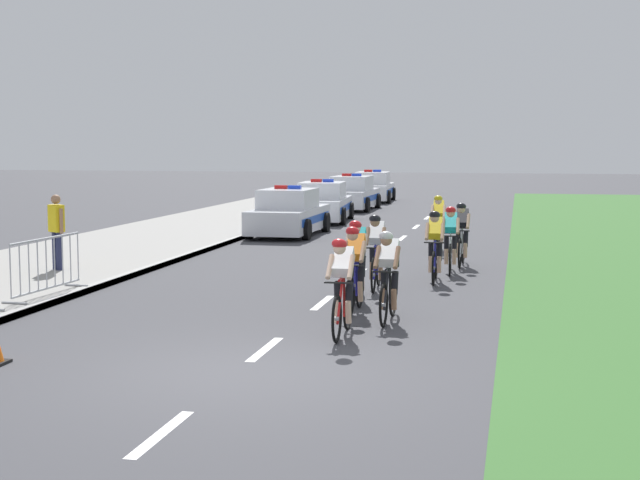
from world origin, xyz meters
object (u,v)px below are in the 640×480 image
Objects in this scene: cyclist_ninth at (438,222)px; cyclist_fourth at (357,259)px; police_car_nearest at (289,214)px; police_car_furthest at (373,188)px; cyclist_sixth at (450,239)px; police_car_second at (323,204)px; cyclist_seventh at (435,245)px; cyclist_second at (388,275)px; police_car_third at (352,194)px; cyclist_third at (355,268)px; cyclist_lead at (342,285)px; cyclist_eighth at (462,233)px; crowd_barrier_middle at (46,267)px; cyclist_fifth at (376,251)px; spectator_back at (56,227)px.

cyclist_fourth is at bearing -95.39° from cyclist_ninth.
police_car_nearest and police_car_furthest have the same top height.
cyclist_sixth is 14.11m from police_car_second.
cyclist_fourth is 0.39× the size of police_car_furthest.
cyclist_seventh is (-0.22, -1.43, 0.00)m from cyclist_sixth.
police_car_third reaches higher than cyclist_second.
cyclist_third is at bearing -79.86° from police_car_third.
cyclist_ninth is at bearing 87.70° from cyclist_lead.
police_car_furthest is at bearing 90.00° from police_car_nearest.
cyclist_eighth is at bearing -63.41° from police_car_second.
crowd_barrier_middle is (-7.24, -6.63, -0.14)m from cyclist_eighth.
cyclist_fourth and cyclist_ninth have the same top height.
police_car_nearest reaches higher than cyclist_fifth.
cyclist_fourth is 12.52m from police_car_nearest.
police_car_furthest is (-4.22, 29.25, -0.11)m from cyclist_fourth.
cyclist_lead is 11.65m from cyclist_ninth.
cyclist_ninth is 0.74× the size of crowd_barrier_middle.
police_car_furthest reaches higher than crowd_barrier_middle.
police_car_third is at bearing 108.00° from cyclist_eighth.
cyclist_sixth is (1.10, 7.34, 0.00)m from cyclist_lead.
spectator_back is (-2.87, -9.80, 0.40)m from police_car_nearest.
cyclist_ninth is at bearing 84.61° from cyclist_fourth.
police_car_second is (-5.01, 8.62, -0.11)m from cyclist_ninth.
spectator_back is at bearing 164.34° from cyclist_fourth.
cyclist_fourth is 5.65m from cyclist_eighth.
cyclist_eighth is 9.35m from spectator_back.
police_car_nearest is at bearing 83.76° from crowd_barrier_middle.
cyclist_fifth is at bearing 84.26° from cyclist_fourth.
cyclist_fourth is 0.39× the size of police_car_nearest.
police_car_second is 15.33m from spectator_back.
police_car_nearest is at bearing 132.41° from cyclist_eighth.
crowd_barrier_middle is at bearing -167.88° from cyclist_fourth.
cyclist_second is at bearing -75.04° from police_car_second.
police_car_third is at bearing -90.01° from police_car_furthest.
cyclist_sixth is 1.00× the size of cyclist_eighth.
cyclist_third is at bearing -23.91° from spectator_back.
cyclist_fifth is (-0.71, 3.35, 0.00)m from cyclist_second.
police_car_second is at bearing 104.96° from cyclist_second.
cyclist_fifth is at bearing -95.32° from cyclist_ninth.
police_car_nearest is 17.46m from police_car_furthest.
cyclist_third is at bearing -89.32° from cyclist_fifth.
police_car_nearest is 0.99× the size of police_car_furthest.
cyclist_third and cyclist_sixth have the same top height.
cyclist_ninth is at bearing 86.33° from cyclist_third.
cyclist_lead is 0.39× the size of police_car_nearest.
cyclist_ninth is 0.38× the size of police_car_second.
police_car_third is at bearing 106.37° from cyclist_sixth.
cyclist_fourth and cyclist_sixth have the same top height.
police_car_furthest reaches higher than cyclist_second.
crowd_barrier_middle is (-6.43, -9.63, -0.14)m from cyclist_ninth.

